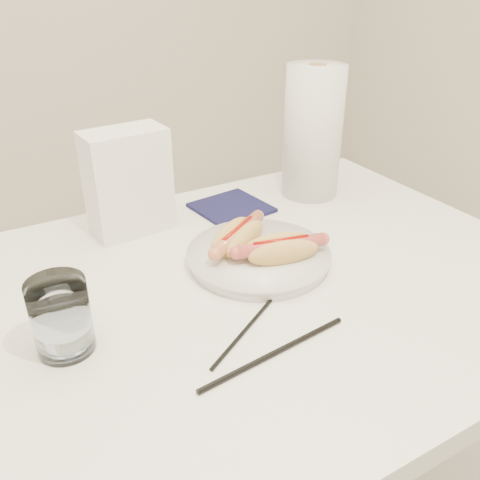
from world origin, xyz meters
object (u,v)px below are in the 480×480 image
water_glass (61,317)px  paper_towel_roll (313,133)px  hotdog_right (280,249)px  napkin_box (128,182)px  hotdog_left (238,237)px  plate (259,258)px  table (220,318)px

water_glass → paper_towel_roll: (0.63, 0.28, 0.09)m
hotdog_right → napkin_box: bearing=134.3°
hotdog_left → paper_towel_roll: 0.36m
plate → napkin_box: size_ratio=1.21×
water_glass → paper_towel_roll: size_ratio=0.38×
water_glass → napkin_box: 0.37m
table → napkin_box: 0.33m
water_glass → table: bearing=5.4°
table → paper_towel_roll: 0.49m
plate → water_glass: bearing=-169.8°
water_glass → napkin_box: napkin_box is taller
table → hotdog_right: bearing=1.1°
table → water_glass: 0.28m
hotdog_left → water_glass: bearing=164.4°
plate → napkin_box: napkin_box is taller
hotdog_left → paper_towel_roll: size_ratio=0.52×
table → plate: size_ratio=4.81×
table → napkin_box: napkin_box is taller
table → hotdog_left: 0.15m
table → hotdog_right: hotdog_right is taller
hotdog_right → paper_towel_roll: bearing=57.4°
hotdog_left → hotdog_right: size_ratio=0.93×
plate → hotdog_right: bearing=-61.4°
table → hotdog_left: (0.08, 0.08, 0.10)m
hotdog_right → paper_towel_roll: 0.37m
plate → paper_towel_roll: (0.27, 0.21, 0.14)m
hotdog_left → water_glass: (-0.33, -0.10, 0.01)m
water_glass → paper_towel_roll: paper_towel_roll is taller
table → water_glass: bearing=-174.6°
hotdog_right → table: bearing=-166.7°
table → hotdog_left: size_ratio=7.93×
plate → hotdog_left: bearing=121.7°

